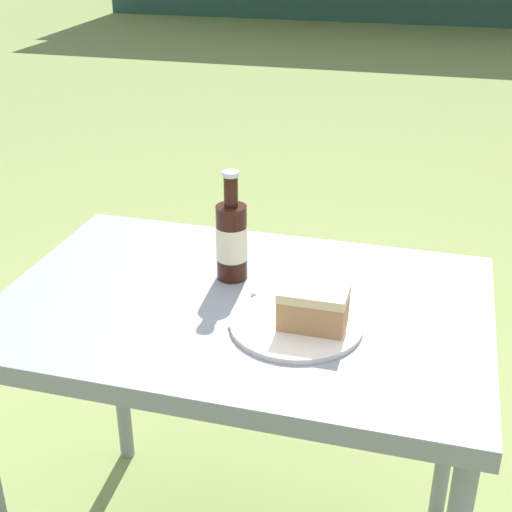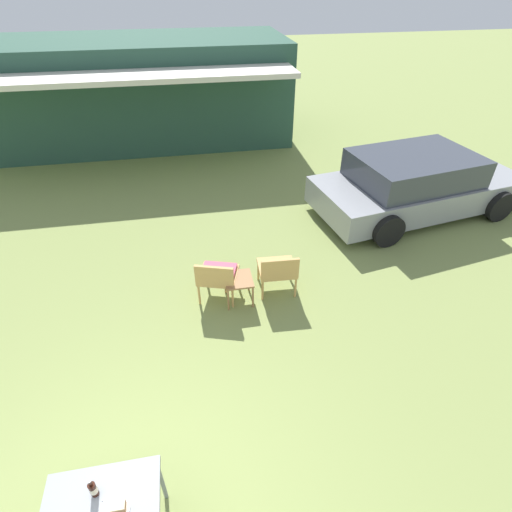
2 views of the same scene
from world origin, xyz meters
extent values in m
cube|color=#284C3D|center=(-0.33, 10.80, 1.34)|extent=(8.74, 3.39, 2.69)
cube|color=silver|center=(-0.33, 8.50, 2.20)|extent=(8.30, 1.20, 0.12)
cube|color=gray|center=(5.71, 5.20, 0.45)|extent=(4.57, 2.51, 0.55)
cube|color=#383D47|center=(5.50, 5.17, 1.00)|extent=(2.63, 2.05, 0.54)
cylinder|color=black|center=(6.88, 6.35, 0.32)|extent=(0.66, 0.30, 0.63)
cylinder|color=black|center=(7.19, 4.50, 0.32)|extent=(0.66, 0.30, 0.63)
cylinder|color=black|center=(4.23, 5.91, 0.32)|extent=(0.66, 0.30, 0.63)
cylinder|color=black|center=(4.55, 4.05, 0.32)|extent=(0.66, 0.30, 0.63)
cylinder|color=tan|center=(1.63, 3.37, 0.19)|extent=(0.04, 0.04, 0.38)
cylinder|color=tan|center=(1.12, 3.53, 0.19)|extent=(0.04, 0.04, 0.38)
cylinder|color=tan|center=(1.48, 2.89, 0.19)|extent=(0.04, 0.04, 0.38)
cylinder|color=tan|center=(0.97, 3.05, 0.19)|extent=(0.04, 0.04, 0.38)
cube|color=tan|center=(1.30, 3.21, 0.41)|extent=(0.72, 0.71, 0.06)
cube|color=tan|center=(1.22, 2.97, 0.60)|extent=(0.57, 0.22, 0.33)
cube|color=#CC5670|center=(1.30, 3.21, 0.46)|extent=(0.64, 0.61, 0.05)
cylinder|color=tan|center=(2.51, 3.45, 0.19)|extent=(0.04, 0.04, 0.38)
cylinder|color=tan|center=(1.99, 3.48, 0.19)|extent=(0.04, 0.04, 0.38)
cylinder|color=tan|center=(2.49, 2.95, 0.19)|extent=(0.04, 0.04, 0.38)
cylinder|color=tan|center=(1.96, 2.98, 0.19)|extent=(0.04, 0.04, 0.38)
cube|color=tan|center=(2.24, 3.21, 0.41)|extent=(0.61, 0.59, 0.06)
cube|color=tan|center=(2.22, 2.96, 0.60)|extent=(0.59, 0.08, 0.33)
cube|color=#996B42|center=(1.59, 3.04, 0.42)|extent=(0.43, 0.45, 0.03)
cylinder|color=#996B42|center=(1.40, 2.84, 0.20)|extent=(0.03, 0.03, 0.41)
cylinder|color=#996B42|center=(1.78, 2.84, 0.20)|extent=(0.03, 0.03, 0.41)
cylinder|color=#996B42|center=(1.40, 3.24, 0.20)|extent=(0.03, 0.03, 0.41)
cylinder|color=#996B42|center=(1.78, 3.24, 0.20)|extent=(0.03, 0.03, 0.41)
cube|color=gray|center=(0.00, 0.00, 0.73)|extent=(0.96, 0.65, 0.04)
cylinder|color=gray|center=(-0.44, 0.29, 0.35)|extent=(0.04, 0.04, 0.71)
cylinder|color=gray|center=(0.44, 0.29, 0.35)|extent=(0.04, 0.04, 0.71)
cylinder|color=silver|center=(0.12, -0.07, 0.75)|extent=(0.25, 0.25, 0.01)
cube|color=#AD7A4C|center=(0.15, -0.07, 0.78)|extent=(0.12, 0.08, 0.06)
cube|color=#DBBC89|center=(0.15, -0.07, 0.82)|extent=(0.12, 0.08, 0.02)
cylinder|color=black|center=(-0.05, 0.09, 0.83)|extent=(0.06, 0.06, 0.16)
cylinder|color=black|center=(-0.05, 0.09, 0.94)|extent=(0.03, 0.03, 0.06)
cylinder|color=silver|center=(-0.05, 0.09, 0.98)|extent=(0.03, 0.03, 0.01)
cylinder|color=beige|center=(-0.05, 0.09, 0.83)|extent=(0.06, 0.06, 0.07)
cube|color=silver|center=(0.08, -0.08, 0.75)|extent=(0.16, 0.07, 0.01)
cylinder|color=silver|center=(0.03, 0.03, 0.75)|extent=(0.03, 0.03, 0.01)
camera|label=1|loc=(0.35, -1.18, 1.45)|focal=50.00mm
camera|label=2|loc=(1.01, -1.63, 4.36)|focal=28.00mm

